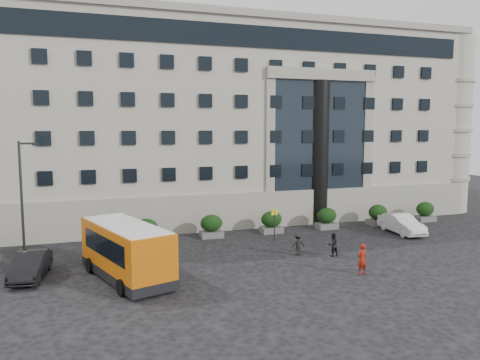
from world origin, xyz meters
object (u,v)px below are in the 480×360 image
at_px(street_lamp, 23,201).
at_px(pedestrian_a, 362,259).
at_px(parked_car_b, 31,265).
at_px(bus_stop_sign, 274,219).
at_px(hedge_a, 146,231).
at_px(red_truck, 42,214).
at_px(hedge_d, 327,218).
at_px(pedestrian_c, 298,244).
at_px(pedestrian_b, 333,245).
at_px(hedge_e, 378,215).
at_px(hedge_c, 271,222).
at_px(hedge_f, 425,211).
at_px(minibus, 126,249).
at_px(hedge_b, 211,226).
at_px(white_taxi, 402,224).

relative_size(street_lamp, pedestrian_a, 4.23).
bearing_deg(parked_car_b, bus_stop_sign, 19.43).
relative_size(hedge_a, red_truck, 0.31).
distance_m(hedge_d, pedestrian_c, 9.21).
xyz_separation_m(pedestrian_a, pedestrian_b, (0.35, 4.10, -0.14)).
bearing_deg(hedge_e, hedge_a, 180.00).
relative_size(parked_car_b, pedestrian_c, 2.97).
distance_m(hedge_c, hedge_d, 5.20).
xyz_separation_m(hedge_a, pedestrian_c, (9.55, -6.95, -0.14)).
height_order(hedge_f, pedestrian_c, hedge_f).
xyz_separation_m(hedge_a, minibus, (-2.16, -8.46, 0.86)).
height_order(hedge_d, pedestrian_b, hedge_d).
bearing_deg(street_lamp, bus_stop_sign, 6.54).
bearing_deg(minibus, hedge_b, 30.90).
xyz_separation_m(hedge_e, hedge_f, (5.20, 0.00, 0.00)).
bearing_deg(street_lamp, pedestrian_b, -9.09).
distance_m(hedge_b, pedestrian_c, 8.20).
bearing_deg(white_taxi, hedge_e, 91.35).
bearing_deg(pedestrian_c, hedge_d, -137.13).
bearing_deg(hedge_c, white_taxi, -19.23).
distance_m(hedge_a, pedestrian_c, 11.81).
distance_m(hedge_c, pedestrian_a, 12.09).
relative_size(hedge_b, hedge_e, 1.00).
bearing_deg(pedestrian_c, pedestrian_b, 149.18).
distance_m(hedge_c, parked_car_b, 19.06).
height_order(hedge_a, pedestrian_b, hedge_a).
distance_m(white_taxi, pedestrian_b, 9.95).
relative_size(hedge_c, pedestrian_c, 1.17).
bearing_deg(hedge_b, bus_stop_sign, -33.07).
distance_m(hedge_e, street_lamp, 29.34).
bearing_deg(pedestrian_a, hedge_b, -72.64).
relative_size(pedestrian_a, pedestrian_c, 1.20).
height_order(hedge_e, parked_car_b, hedge_e).
relative_size(bus_stop_sign, parked_car_b, 0.54).
height_order(hedge_d, pedestrian_c, hedge_d).
bearing_deg(parked_car_b, hedge_c, 27.09).
height_order(hedge_d, red_truck, red_truck).
relative_size(hedge_b, bus_stop_sign, 0.73).
xyz_separation_m(street_lamp, pedestrian_a, (19.30, -7.25, -3.42)).
xyz_separation_m(hedge_b, hedge_e, (15.60, 0.00, 0.00)).
xyz_separation_m(minibus, white_taxi, (22.81, 4.88, -0.98)).
height_order(hedge_c, hedge_e, same).
height_order(hedge_b, white_taxi, hedge_b).
bearing_deg(pedestrian_b, street_lamp, -12.03).
height_order(hedge_f, parked_car_b, hedge_f).
distance_m(red_truck, pedestrian_c, 21.93).
distance_m(hedge_b, hedge_d, 10.40).
height_order(hedge_e, bus_stop_sign, bus_stop_sign).
bearing_deg(white_taxi, parked_car_b, -170.23).
bearing_deg(pedestrian_c, hedge_a, -42.12).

